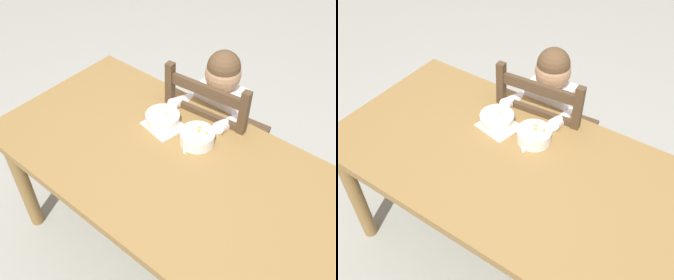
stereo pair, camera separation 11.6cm
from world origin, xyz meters
The scene contains 8 objects.
ground_plane centered at (0.00, 0.00, 0.00)m, with size 8.00×8.00×0.00m, color gray.
dining_table centered at (0.00, 0.00, 0.62)m, with size 1.51×0.81×0.71m.
dining_chair centered at (-0.05, 0.46, 0.46)m, with size 0.46×0.46×0.93m.
child_figure centered at (-0.05, 0.45, 0.64)m, with size 0.32×0.31×0.97m.
bowl_of_peas centered at (-0.15, 0.16, 0.74)m, with size 0.15×0.15×0.06m.
bowl_of_carrots centered at (0.04, 0.16, 0.74)m, with size 0.15×0.15×0.06m.
spoon centered at (-0.01, 0.14, 0.72)m, with size 0.10×0.12×0.01m.
paper_napkin centered at (-0.13, 0.15, 0.71)m, with size 0.16×0.15×0.00m, color white.
Camera 1 is at (0.72, -0.85, 1.87)m, focal length 41.61 mm.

